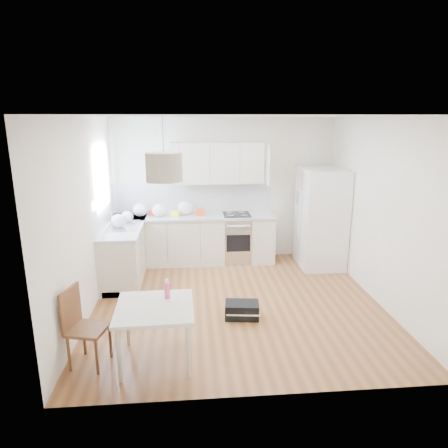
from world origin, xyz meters
name	(u,v)px	position (x,y,z in m)	size (l,w,h in m)	color
floor	(237,302)	(0.00, 0.00, 0.00)	(4.20, 4.20, 0.00)	brown
ceiling	(239,116)	(0.00, 0.00, 2.70)	(4.20, 4.20, 0.00)	white
wall_back	(225,189)	(0.00, 2.10, 1.35)	(4.20, 4.20, 0.00)	silver
wall_left	(86,218)	(-2.10, 0.00, 1.35)	(4.20, 4.20, 0.00)	silver
wall_right	(380,212)	(2.10, 0.00, 1.35)	(4.20, 4.20, 0.00)	silver
window_glassblock	(102,177)	(-2.09, 1.15, 1.75)	(0.02, 1.00, 1.00)	#BFE0F9
cabinets_back	(195,240)	(-0.60, 1.80, 0.44)	(3.00, 0.60, 0.88)	beige
cabinets_left	(126,252)	(-1.80, 1.20, 0.44)	(0.60, 1.80, 0.88)	beige
counter_back	(194,217)	(-0.60, 1.80, 0.90)	(3.02, 0.64, 0.04)	silver
counter_left	(124,226)	(-1.80, 1.20, 0.90)	(0.64, 1.82, 0.04)	silver
backsplash_back	(194,197)	(-0.60, 2.09, 1.21)	(3.00, 0.01, 0.58)	white
backsplash_left	(105,209)	(-2.09, 1.20, 1.21)	(0.01, 1.80, 0.58)	white
upper_cabinets	(217,163)	(-0.15, 1.94, 1.88)	(1.70, 0.32, 0.75)	beige
range_oven	(236,239)	(0.20, 1.80, 0.44)	(0.50, 0.61, 0.88)	silver
sink	(123,226)	(-1.80, 1.15, 0.92)	(0.50, 0.80, 0.16)	silver
refrigerator	(322,218)	(1.73, 1.43, 0.90)	(0.86, 0.90, 1.81)	white
dining_table	(155,312)	(-1.09, -1.39, 0.60)	(0.87, 0.87, 0.67)	beige
dining_chair	(88,327)	(-1.81, -1.41, 0.45)	(0.38, 0.38, 0.90)	#533218
drink_bottle	(167,288)	(-0.96, -1.18, 0.78)	(0.06, 0.06, 0.23)	#E13E72
gym_bag	(242,310)	(0.01, -0.47, 0.11)	(0.46, 0.30, 0.21)	black
pendant_lamp	(164,167)	(-0.93, -1.26, 2.18)	(0.38, 0.38, 0.30)	#B8A68D
grocery_bag_a	(140,210)	(-1.60, 1.82, 1.04)	(0.27, 0.23, 0.25)	white
grocery_bag_b	(159,210)	(-1.24, 1.77, 1.04)	(0.26, 0.22, 0.24)	white
grocery_bag_c	(185,208)	(-0.76, 1.87, 1.05)	(0.29, 0.25, 0.26)	white
grocery_bag_d	(127,217)	(-1.77, 1.43, 1.01)	(0.21, 0.18, 0.19)	white
grocery_bag_e	(119,221)	(-1.85, 1.05, 1.03)	(0.25, 0.22, 0.23)	white
snack_orange	(200,212)	(-0.48, 1.82, 0.98)	(0.16, 0.10, 0.11)	#E44414
snack_yellow	(175,213)	(-0.95, 1.79, 0.97)	(0.15, 0.10, 0.11)	#EAF426
snack_red	(153,213)	(-1.36, 1.89, 0.97)	(0.15, 0.09, 0.10)	#B52716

